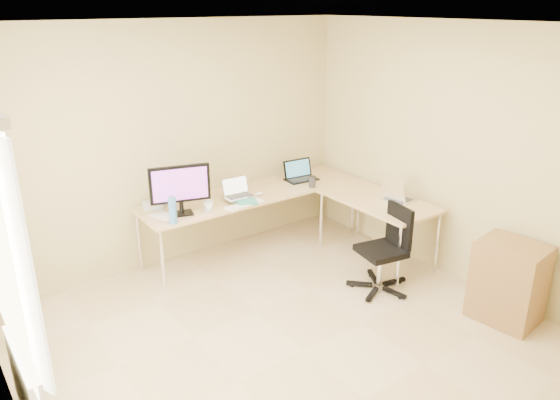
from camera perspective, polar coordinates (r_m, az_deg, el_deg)
floor at (r=4.64m, az=2.60°, el=-15.84°), size 4.50×4.50×0.00m
ceiling at (r=3.75m, az=3.27°, el=18.16°), size 4.50×4.50×0.00m
wall_back at (r=5.85m, az=-11.11°, el=5.76°), size 4.50×0.00×4.50m
wall_left at (r=3.25m, az=-27.67°, el=-8.53°), size 0.00×4.50×4.50m
wall_right at (r=5.52m, az=20.20°, el=3.98°), size 0.00×4.50×4.50m
desk_main at (r=6.15m, az=-2.80°, el=-2.36°), size 2.65×0.70×0.73m
desk_return at (r=6.02m, az=10.31°, el=-3.19°), size 0.70×1.30×0.73m
monitor at (r=5.39m, az=-10.65°, el=1.06°), size 0.63×0.35×0.52m
book_stack at (r=5.71m, az=-3.76°, el=-0.03°), size 0.26×0.31×0.04m
laptop_center at (r=5.71m, az=-4.48°, el=1.30°), size 0.33×0.26×0.21m
laptop_black at (r=6.39m, az=2.32°, el=3.18°), size 0.40×0.31×0.24m
keyboard at (r=5.62m, az=-3.82°, el=-0.50°), size 0.46×0.18×0.02m
mouse at (r=5.91m, az=-2.23°, el=0.67°), size 0.11×0.08×0.03m
mug at (r=5.53m, az=-7.65°, el=-0.57°), size 0.12×0.12×0.10m
cd_stack at (r=5.48m, az=-7.84°, el=-1.20°), size 0.11×0.11×0.03m
water_bottle at (r=5.22m, az=-11.44°, el=-1.09°), size 0.08×0.08×0.27m
papers at (r=5.47m, az=-12.41°, el=-1.65°), size 0.26×0.31×0.01m
white_box at (r=5.68m, az=-13.51°, el=-0.53°), size 0.23×0.19×0.07m
desk_fan at (r=5.69m, az=-12.66°, el=0.63°), size 0.27×0.27×0.27m
black_cup at (r=6.16m, az=3.49°, el=1.98°), size 0.08×0.08×0.13m
laptop_return at (r=5.86m, az=12.67°, el=1.07°), size 0.40×0.33×0.25m
office_chair at (r=5.37m, az=10.83°, el=-4.68°), size 0.62×0.62×0.88m
cabinet at (r=5.28m, az=23.26°, el=-8.24°), size 0.52×0.62×0.78m
radiator at (r=4.10m, az=-25.40°, el=-17.70°), size 0.09×0.80×0.55m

